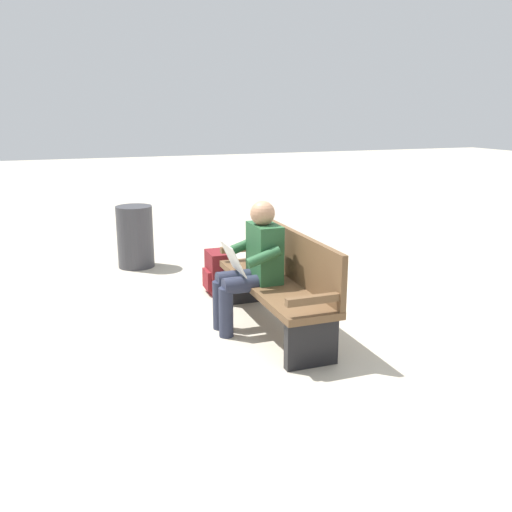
{
  "coord_description": "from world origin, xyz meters",
  "views": [
    {
      "loc": [
        -4.41,
        1.86,
        1.95
      ],
      "look_at": [
        0.05,
        0.15,
        0.7
      ],
      "focal_mm": 39.26,
      "sensor_mm": 36.0,
      "label": 1
    }
  ],
  "objects_px": {
    "bench_near": "(281,281)",
    "backpack": "(219,272)",
    "trash_bin": "(135,237)",
    "person_seated": "(253,262)"
  },
  "relations": [
    {
      "from": "person_seated",
      "to": "backpack",
      "type": "bearing_deg",
      "value": -0.27
    },
    {
      "from": "bench_near",
      "to": "backpack",
      "type": "bearing_deg",
      "value": 10.68
    },
    {
      "from": "bench_near",
      "to": "person_seated",
      "type": "xyz_separation_m",
      "value": [
        0.1,
        0.23,
        0.17
      ]
    },
    {
      "from": "backpack",
      "to": "trash_bin",
      "type": "height_order",
      "value": "trash_bin"
    },
    {
      "from": "person_seated",
      "to": "backpack",
      "type": "distance_m",
      "value": 1.18
    },
    {
      "from": "bench_near",
      "to": "backpack",
      "type": "relative_size",
      "value": 3.89
    },
    {
      "from": "bench_near",
      "to": "person_seated",
      "type": "distance_m",
      "value": 0.31
    },
    {
      "from": "bench_near",
      "to": "trash_bin",
      "type": "distance_m",
      "value": 2.76
    },
    {
      "from": "bench_near",
      "to": "backpack",
      "type": "distance_m",
      "value": 1.25
    },
    {
      "from": "backpack",
      "to": "trash_bin",
      "type": "distance_m",
      "value": 1.56
    }
  ]
}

